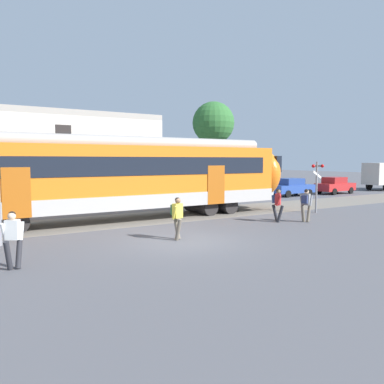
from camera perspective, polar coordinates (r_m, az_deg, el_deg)
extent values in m
plane|color=#515156|center=(14.39, -1.75, -7.51)|extent=(160.00, 160.00, 0.00)
cube|color=#B2ADA8|center=(19.51, -10.97, -1.21)|extent=(18.00, 3.06, 0.70)
cube|color=orange|center=(19.41, -11.04, 3.34)|extent=(18.00, 3.00, 2.40)
cube|color=black|center=(17.99, -9.39, 3.89)|extent=(16.56, 0.03, 0.90)
cube|color=#AC5413|center=(20.38, 3.70, 1.10)|extent=(1.10, 0.04, 2.10)
cube|color=#AC5413|center=(16.85, -25.18, -0.14)|extent=(1.10, 0.04, 2.10)
cylinder|color=gray|center=(19.42, -11.11, 7.42)|extent=(17.64, 0.70, 0.70)
cube|color=black|center=(18.71, -19.03, 9.03)|extent=(0.70, 0.12, 0.40)
cylinder|color=black|center=(22.49, 4.27, -1.88)|extent=(0.90, 2.40, 0.90)
cylinder|color=black|center=(21.72, 1.25, -2.10)|extent=(0.90, 2.40, 0.90)
cylinder|color=black|center=(18.51, -25.31, -3.79)|extent=(0.90, 2.40, 0.90)
ellipsoid|color=orange|center=(24.39, 10.59, 2.82)|extent=(1.80, 2.85, 2.95)
cube|color=black|center=(24.61, 11.22, 4.23)|extent=(0.40, 2.40, 1.00)
cylinder|color=#28282D|center=(11.74, -26.22, -8.71)|extent=(0.30, 0.38, 0.87)
cylinder|color=#28282D|center=(11.92, -24.87, -8.46)|extent=(0.30, 0.38, 0.87)
cube|color=silver|center=(11.69, -25.67, -5.20)|extent=(0.43, 0.38, 0.56)
cylinder|color=silver|center=(11.69, -24.51, -5.41)|extent=(0.20, 0.26, 0.52)
cylinder|color=silver|center=(11.72, -26.81, -5.47)|extent=(0.20, 0.26, 0.52)
sphere|color=beige|center=(11.61, -25.78, -3.32)|extent=(0.22, 0.22, 0.22)
sphere|color=black|center=(11.63, -25.74, -3.16)|extent=(0.20, 0.20, 0.20)
cube|color=maroon|center=(11.85, -25.33, -4.95)|extent=(0.32, 0.27, 0.40)
cylinder|color=#6B6051|center=(14.42, -2.11, -5.75)|extent=(0.22, 0.38, 0.87)
cylinder|color=#6B6051|center=(14.74, -2.31, -5.52)|extent=(0.22, 0.38, 0.87)
cube|color=gold|center=(14.47, -2.22, -2.87)|extent=(0.40, 0.31, 0.56)
cylinder|color=gold|center=(14.68, -1.79, -2.95)|extent=(0.14, 0.26, 0.52)
cylinder|color=gold|center=(14.27, -2.67, -3.18)|extent=(0.14, 0.26, 0.52)
sphere|color=brown|center=(14.40, -2.17, -1.34)|extent=(0.22, 0.22, 0.22)
sphere|color=black|center=(14.42, -2.23, -1.21)|extent=(0.20, 0.20, 0.20)
cube|color=#235633|center=(14.60, -2.69, -2.72)|extent=(0.31, 0.22, 0.40)
cylinder|color=#28282D|center=(19.08, 13.28, -3.27)|extent=(0.33, 0.37, 0.87)
cylinder|color=#28282D|center=(19.30, 12.56, -3.16)|extent=(0.33, 0.37, 0.87)
cube|color=red|center=(19.10, 12.96, -1.10)|extent=(0.43, 0.40, 0.56)
cylinder|color=red|center=(19.34, 12.84, -1.18)|extent=(0.22, 0.25, 0.52)
cylinder|color=red|center=(18.88, 13.08, -1.33)|extent=(0.22, 0.25, 0.52)
sphere|color=brown|center=(19.06, 13.04, 0.06)|extent=(0.22, 0.22, 0.22)
sphere|color=black|center=(19.06, 12.98, 0.15)|extent=(0.20, 0.20, 0.20)
cube|color=navy|center=(19.13, 12.43, -1.02)|extent=(0.32, 0.29, 0.40)
cylinder|color=#6B6051|center=(19.64, 17.35, -3.13)|extent=(0.38, 0.26, 0.87)
cylinder|color=#6B6051|center=(19.45, 16.55, -3.19)|extent=(0.38, 0.26, 0.87)
cube|color=gray|center=(19.46, 17.01, -1.09)|extent=(0.35, 0.42, 0.56)
cylinder|color=gray|center=(19.47, 16.32, -1.21)|extent=(0.26, 0.17, 0.52)
cylinder|color=gray|center=(19.45, 17.69, -1.25)|extent=(0.26, 0.17, 0.52)
sphere|color=beige|center=(19.44, 17.06, 0.06)|extent=(0.22, 0.22, 0.22)
sphere|color=black|center=(19.42, 17.04, 0.15)|extent=(0.20, 0.20, 0.20)
cube|color=navy|center=(19.29, 16.81, -1.07)|extent=(0.25, 0.32, 0.40)
cube|color=#B7BABF|center=(29.92, 8.47, 0.12)|extent=(4.01, 1.65, 0.68)
cube|color=#A1A3A8|center=(29.78, 8.26, 1.30)|extent=(1.91, 1.45, 0.56)
cube|color=black|center=(30.39, 9.65, 1.28)|extent=(0.12, 1.37, 0.48)
cylinder|color=black|center=(31.34, 9.31, -0.30)|extent=(0.60, 0.20, 0.60)
cylinder|color=black|center=(30.17, 11.22, -0.53)|extent=(0.60, 0.20, 0.60)
cylinder|color=black|center=(29.80, 5.66, -0.52)|extent=(0.60, 0.20, 0.60)
cylinder|color=black|center=(28.57, 7.52, -0.77)|extent=(0.60, 0.20, 0.60)
cube|color=#284799|center=(33.35, 15.01, 0.49)|extent=(4.03, 1.72, 0.68)
cube|color=navy|center=(33.21, 14.85, 1.55)|extent=(1.93, 1.48, 0.56)
cube|color=black|center=(33.88, 15.99, 1.52)|extent=(0.15, 1.37, 0.48)
cylinder|color=black|center=(34.80, 15.54, 0.10)|extent=(0.60, 0.21, 0.60)
cylinder|color=black|center=(33.73, 17.42, -0.10)|extent=(0.60, 0.21, 0.60)
cylinder|color=black|center=(33.09, 12.52, -0.08)|extent=(0.60, 0.21, 0.60)
cylinder|color=black|center=(31.96, 14.40, -0.29)|extent=(0.60, 0.21, 0.60)
cube|color=#B22323|center=(36.93, 20.99, 0.75)|extent=(4.08, 1.83, 0.68)
cube|color=maroon|center=(36.78, 20.88, 1.70)|extent=(1.97, 1.53, 0.56)
cube|color=black|center=(37.56, 21.72, 1.67)|extent=(0.19, 1.37, 0.48)
cylinder|color=black|center=(38.42, 21.09, 0.38)|extent=(0.61, 0.23, 0.60)
cylinder|color=black|center=(37.55, 23.03, 0.22)|extent=(0.61, 0.23, 0.60)
cylinder|color=black|center=(36.42, 18.84, 0.22)|extent=(0.61, 0.23, 0.60)
cylinder|color=black|center=(35.50, 20.84, 0.05)|extent=(0.61, 0.23, 0.60)
cube|color=#BCB7AD|center=(43.05, 26.87, 2.52)|extent=(3.65, 2.10, 2.20)
cylinder|color=black|center=(43.23, 25.39, 0.86)|extent=(0.85, 0.26, 0.84)
cylinder|color=gray|center=(23.03, 18.44, 0.67)|extent=(0.11, 0.11, 3.00)
cube|color=black|center=(22.98, 18.52, 3.78)|extent=(0.80, 0.10, 0.10)
sphere|color=red|center=(22.65, 18.01, 3.78)|extent=(0.20, 0.20, 0.20)
sphere|color=red|center=(23.23, 19.24, 3.77)|extent=(0.20, 0.20, 0.20)
cube|color=white|center=(22.97, 18.54, 2.53)|extent=(0.72, 0.03, 0.48)
cylinder|color=brown|center=(37.06, 3.25, 4.18)|extent=(0.32, 0.32, 5.30)
sphere|color=#2D662D|center=(37.23, 3.28, 10.48)|extent=(4.10, 4.10, 4.10)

